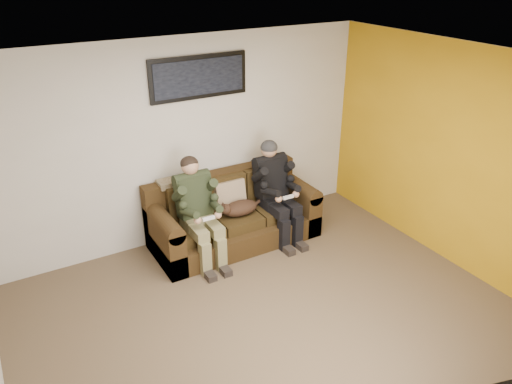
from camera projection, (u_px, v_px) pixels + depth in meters
floor at (281, 330)px, 5.05m from camera, size 5.00×5.00×0.00m
ceiling at (288, 72)px, 3.91m from camera, size 5.00×5.00×0.00m
wall_back at (186, 142)px, 6.23m from camera, size 5.00×0.00×5.00m
wall_right at (470, 164)px, 5.61m from camera, size 0.00×4.50×4.50m
accent_wall_right at (469, 164)px, 5.60m from camera, size 0.00×4.50×4.50m
sofa at (232, 217)px, 6.51m from camera, size 2.13×0.92×0.87m
throw_pillow at (230, 196)px, 6.41m from camera, size 0.41×0.19×0.40m
throw_blanket at (175, 182)px, 6.19m from camera, size 0.44×0.21×0.08m
person_left at (198, 205)px, 5.95m from camera, size 0.51×0.87×1.28m
person_right at (275, 186)px, 6.45m from camera, size 0.51×0.86×1.29m
cat at (239, 208)px, 6.30m from camera, size 0.66×0.26×0.24m
framed_poster at (199, 77)px, 5.95m from camera, size 1.25×0.05×0.52m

